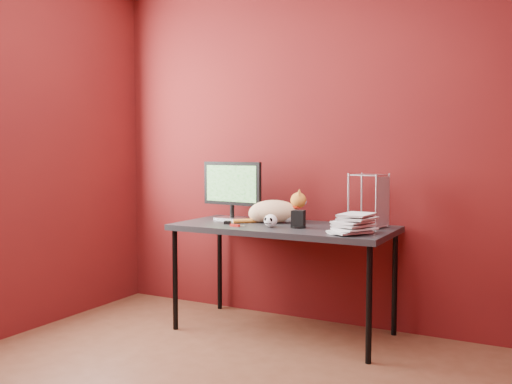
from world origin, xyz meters
The scene contains 11 objects.
room centered at (0.00, 0.00, 1.45)m, with size 3.52×3.52×2.61m.
desk centered at (-0.15, 1.37, 0.70)m, with size 1.50×0.70×0.75m.
monitor centered at (-0.62, 1.48, 0.99)m, with size 0.50×0.18×0.43m.
cat centered at (-0.27, 1.47, 0.83)m, with size 0.47×0.32×0.24m.
skull_mug centered at (-0.18, 1.23, 0.80)m, with size 0.09×0.09×0.09m.
speaker centered at (-0.01, 1.30, 0.80)m, with size 0.10×0.10×0.12m.
book_stack centered at (0.33, 1.24, 1.47)m, with size 0.28×0.30×1.43m.
wire_rack centered at (0.39, 1.55, 0.93)m, with size 0.24×0.21×0.36m.
pocket_knife centered at (-0.41, 1.16, 0.76)m, with size 0.08×0.02×0.02m, color #A8120C.
black_gadget centered at (-0.52, 1.24, 0.76)m, with size 0.05×0.03×0.02m, color black.
washer centered at (-0.37, 1.18, 0.75)m, with size 0.05×0.05×0.00m, color #ADADB1.
Camera 1 is at (1.50, -2.16, 1.26)m, focal length 40.00 mm.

